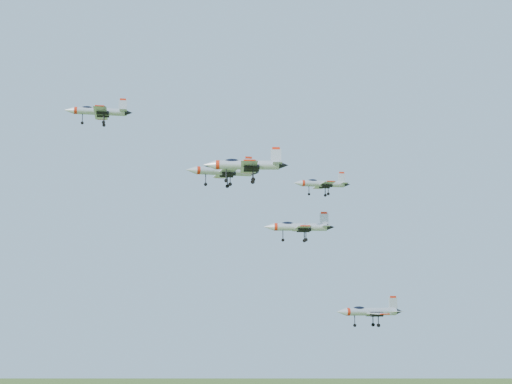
{
  "coord_description": "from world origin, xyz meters",
  "views": [
    {
      "loc": [
        -6.67,
        -120.85,
        120.77
      ],
      "look_at": [
        1.1,
        -2.69,
        137.37
      ],
      "focal_mm": 50.0,
      "sensor_mm": 36.0,
      "label": 1
    }
  ],
  "objects": [
    {
      "name": "jet_right_low",
      "position": [
        7.3,
        -9.82,
        130.89
      ],
      "size": [
        11.27,
        9.25,
        3.02
      ],
      "rotation": [
        0.0,
        0.0,
        -0.01
      ],
      "color": "#B4B9C2"
    },
    {
      "name": "jet_trail",
      "position": [
        19.04,
        -6.54,
        117.63
      ],
      "size": [
        11.6,
        9.74,
        3.11
      ],
      "rotation": [
        0.0,
        0.0,
        0.19
      ],
      "color": "#B4B9C2"
    },
    {
      "name": "jet_left_low",
      "position": [
        13.05,
        2.82,
        139.76
      ],
      "size": [
        10.5,
        8.74,
        2.8
      ],
      "rotation": [
        0.0,
        0.0,
        0.12
      ],
      "color": "#B4B9C2"
    },
    {
      "name": "jet_right_high",
      "position": [
        -1.54,
        -17.56,
        139.32
      ],
      "size": [
        12.69,
        10.44,
        3.4
      ],
      "rotation": [
        0.0,
        0.0,
        -0.03
      ],
      "color": "#B4B9C2"
    },
    {
      "name": "jet_lead",
      "position": [
        -28.71,
        16.55,
        155.75
      ],
      "size": [
        13.24,
        11.01,
        3.54
      ],
      "rotation": [
        0.0,
        0.0,
        0.11
      ],
      "color": "#B4B9C2"
    },
    {
      "name": "jet_left_high",
      "position": [
        -4.65,
        -1.78,
        141.03
      ],
      "size": [
        12.78,
        10.71,
        3.42
      ],
      "rotation": [
        0.0,
        0.0,
        0.18
      ],
      "color": "#B4B9C2"
    }
  ]
}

